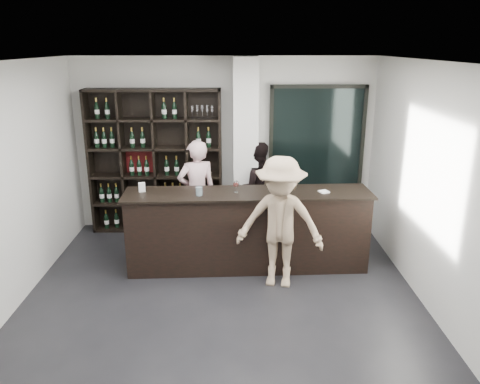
{
  "coord_description": "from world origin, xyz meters",
  "views": [
    {
      "loc": [
        0.16,
        -5.04,
        3.08
      ],
      "look_at": [
        0.24,
        1.1,
        1.13
      ],
      "focal_mm": 35.0,
      "sensor_mm": 36.0,
      "label": 1
    }
  ],
  "objects_px": {
    "taster_pink": "(197,193)",
    "taster_black": "(257,188)",
    "customer": "(280,223)",
    "wine_shelf": "(156,162)",
    "tasting_counter": "(248,230)"
  },
  "relations": [
    {
      "from": "wine_shelf",
      "to": "taster_black",
      "type": "relative_size",
      "value": 1.53
    },
    {
      "from": "customer",
      "to": "taster_black",
      "type": "bearing_deg",
      "value": 108.48
    },
    {
      "from": "tasting_counter",
      "to": "taster_pink",
      "type": "xyz_separation_m",
      "value": [
        -0.78,
        0.86,
        0.28
      ]
    },
    {
      "from": "wine_shelf",
      "to": "taster_pink",
      "type": "bearing_deg",
      "value": -39.76
    },
    {
      "from": "taster_pink",
      "to": "customer",
      "type": "xyz_separation_m",
      "value": [
        1.18,
        -1.38,
        0.03
      ]
    },
    {
      "from": "wine_shelf",
      "to": "taster_black",
      "type": "height_order",
      "value": "wine_shelf"
    },
    {
      "from": "taster_pink",
      "to": "taster_black",
      "type": "distance_m",
      "value": 1.06
    },
    {
      "from": "taster_black",
      "to": "customer",
      "type": "xyz_separation_m",
      "value": [
        0.21,
        -1.82,
        0.09
      ]
    },
    {
      "from": "wine_shelf",
      "to": "taster_black",
      "type": "bearing_deg",
      "value": -5.59
    },
    {
      "from": "taster_pink",
      "to": "customer",
      "type": "distance_m",
      "value": 1.81
    },
    {
      "from": "wine_shelf",
      "to": "taster_black",
      "type": "xyz_separation_m",
      "value": [
        1.69,
        -0.17,
        -0.42
      ]
    },
    {
      "from": "customer",
      "to": "tasting_counter",
      "type": "bearing_deg",
      "value": 139.48
    },
    {
      "from": "wine_shelf",
      "to": "tasting_counter",
      "type": "relative_size",
      "value": 0.7
    },
    {
      "from": "taster_black",
      "to": "customer",
      "type": "distance_m",
      "value": 1.83
    },
    {
      "from": "tasting_counter",
      "to": "wine_shelf",
      "type": "bearing_deg",
      "value": 133.61
    }
  ]
}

